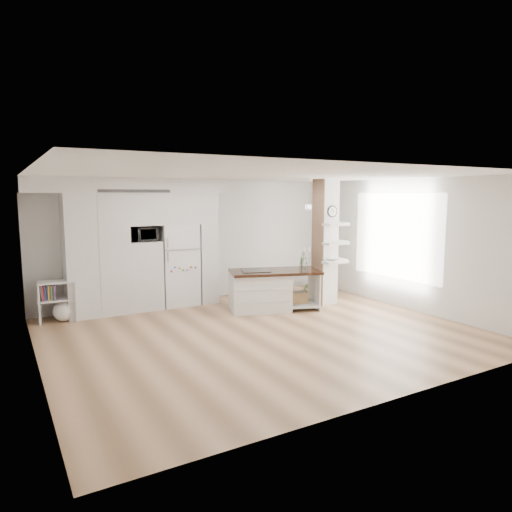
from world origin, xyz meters
The scene contains 14 objects.
floor centered at (0.00, 0.00, 0.00)m, with size 7.00×6.00×0.01m, color tan.
room centered at (0.00, 0.00, 1.86)m, with size 7.04×6.04×2.72m.
cabinet_wall centered at (-1.45, 2.67, 1.51)m, with size 4.00×0.71×2.70m.
refrigerator centered at (-0.53, 2.68, 0.88)m, with size 0.78×0.69×1.75m.
column centered at (2.38, 1.13, 1.35)m, with size 0.69×0.90×2.70m.
window centered at (3.48, 0.30, 1.50)m, with size 2.40×2.40×0.00m, color white.
pendant_light centered at (1.70, 0.15, 2.12)m, with size 0.12×0.12×0.10m, color white.
kitchen_island centered at (0.86, 1.34, 0.43)m, with size 2.01×1.40×1.39m.
bookshelf centered at (-2.93, 2.50, 0.33)m, with size 0.70×0.46×0.78m.
floor_plant_a centered at (2.14, 1.66, 0.23)m, with size 0.25×0.20×0.46m, color #32762F.
floor_plant_b centered at (3.00, 2.50, 0.26)m, with size 0.30×0.30×0.53m, color #32762F.
microwave centered at (-1.27, 2.62, 1.57)m, with size 0.54×0.37×0.30m, color #2D2D2D.
shelf_plant centered at (2.63, 1.30, 1.52)m, with size 0.27×0.23×0.30m, color #32762F.
decor_bowl centered at (2.30, 0.90, 1.00)m, with size 0.22×0.22×0.05m, color white.
Camera 1 is at (-3.90, -6.57, 2.36)m, focal length 32.00 mm.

